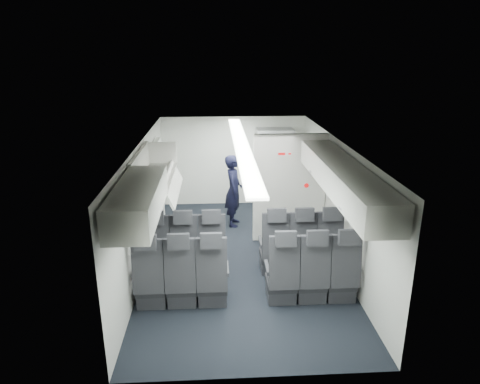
{
  "coord_description": "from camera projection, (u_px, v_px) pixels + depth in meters",
  "views": [
    {
      "loc": [
        -0.44,
        -7.02,
        3.62
      ],
      "look_at": [
        0.0,
        0.4,
        1.15
      ],
      "focal_mm": 32.0,
      "sensor_mm": 36.0,
      "label": 1
    }
  ],
  "objects": [
    {
      "name": "cabin_shell",
      "position": [
        241.0,
        201.0,
        7.46
      ],
      "size": [
        3.41,
        6.01,
        2.16
      ],
      "color": "black",
      "rests_on": "ground"
    },
    {
      "name": "seat_row_front",
      "position": [
        243.0,
        252.0,
        7.18
      ],
      "size": [
        3.33,
        0.56,
        1.24
      ],
      "color": "#232326",
      "rests_on": "cabin_shell"
    },
    {
      "name": "overhead_bin_right_front",
      "position": [
        327.0,
        162.0,
        7.07
      ],
      "size": [
        0.53,
        1.7,
        0.4
      ],
      "color": "silver",
      "rests_on": "cabin_shell"
    },
    {
      "name": "galley_unit",
      "position": [
        274.0,
        169.0,
        10.15
      ],
      "size": [
        0.85,
        0.52,
        1.9
      ],
      "color": "#939399",
      "rests_on": "cabin_shell"
    },
    {
      "name": "boarding_door",
      "position": [
        158.0,
        185.0,
        8.89
      ],
      "size": [
        0.12,
        1.27,
        1.86
      ],
      "color": "silver",
      "rests_on": "cabin_shell"
    },
    {
      "name": "overhead_bin_left_rear",
      "position": [
        138.0,
        201.0,
        5.26
      ],
      "size": [
        0.53,
        1.8,
        0.4
      ],
      "color": "silver",
      "rests_on": "cabin_shell"
    },
    {
      "name": "overhead_bin_right_rear",
      "position": [
        361.0,
        196.0,
        5.41
      ],
      "size": [
        0.53,
        1.8,
        0.4
      ],
      "color": "silver",
      "rests_on": "cabin_shell"
    },
    {
      "name": "flight_attendant",
      "position": [
        234.0,
        191.0,
        9.12
      ],
      "size": [
        0.44,
        0.61,
        1.55
      ],
      "primitive_type": "imported",
      "rotation": [
        0.0,
        0.0,
        1.45
      ],
      "color": "black",
      "rests_on": "ground"
    },
    {
      "name": "carry_on_bag",
      "position": [
        152.0,
        176.0,
        6.61
      ],
      "size": [
        0.44,
        0.36,
        0.23
      ],
      "primitive_type": "cube",
      "rotation": [
        0.0,
        0.0,
        0.26
      ],
      "color": "black",
      "rests_on": "overhead_bin_left_front_open"
    },
    {
      "name": "overhead_bin_left_front_open",
      "position": [
        154.0,
        172.0,
        6.95
      ],
      "size": [
        0.64,
        1.7,
        0.72
      ],
      "color": "#9E9E93",
      "rests_on": "cabin_shell"
    },
    {
      "name": "bulkhead_partition",
      "position": [
        289.0,
        188.0,
        8.29
      ],
      "size": [
        1.4,
        0.15,
        2.13
      ],
      "color": "silver",
      "rests_on": "cabin_shell"
    },
    {
      "name": "papers",
      "position": [
        243.0,
        180.0,
        9.0
      ],
      "size": [
        0.17,
        0.12,
        0.13
      ],
      "primitive_type": "cube",
      "rotation": [
        0.0,
        0.0,
        0.6
      ],
      "color": "white",
      "rests_on": "flight_attendant"
    },
    {
      "name": "seat_row_mid",
      "position": [
        247.0,
        279.0,
        6.33
      ],
      "size": [
        3.33,
        0.56,
        1.24
      ],
      "color": "#232326",
      "rests_on": "cabin_shell"
    }
  ]
}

